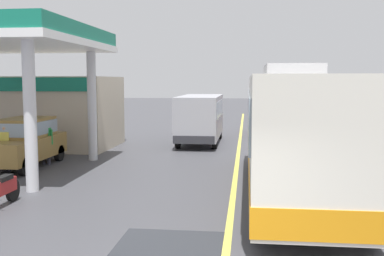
% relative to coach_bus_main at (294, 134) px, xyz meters
% --- Properties ---
extents(ground, '(120.00, 120.00, 0.00)m').
position_rel_coach_bus_main_xyz_m(ground, '(-1.69, 12.41, -1.72)').
color(ground, '#424247').
extents(lane_divider_stripe, '(0.16, 50.00, 0.01)m').
position_rel_coach_bus_main_xyz_m(lane_divider_stripe, '(-1.69, 7.41, -1.72)').
color(lane_divider_stripe, '#D8CC4C').
rests_on(lane_divider_stripe, ground).
extents(coach_bus_main, '(2.60, 11.04, 3.69)m').
position_rel_coach_bus_main_xyz_m(coach_bus_main, '(0.00, 0.00, 0.00)').
color(coach_bus_main, silver).
rests_on(coach_bus_main, ground).
extents(gas_station_roadside, '(9.10, 11.95, 5.10)m').
position_rel_coach_bus_main_xyz_m(gas_station_roadside, '(-11.22, 6.27, 0.91)').
color(gas_station_roadside, '#147259').
rests_on(gas_station_roadside, ground).
extents(car_at_pump, '(1.70, 4.20, 1.82)m').
position_rel_coach_bus_main_xyz_m(car_at_pump, '(-9.58, 3.07, -0.71)').
color(car_at_pump, olive).
rests_on(car_at_pump, ground).
extents(minibus_opposing_lane, '(2.04, 6.13, 2.44)m').
position_rel_coach_bus_main_xyz_m(minibus_opposing_lane, '(-3.71, 10.53, -0.25)').
color(minibus_opposing_lane, '#A5A5AD').
rests_on(minibus_opposing_lane, ground).
extents(motorcycle_parked_forecourt, '(0.55, 1.80, 0.92)m').
position_rel_coach_bus_main_xyz_m(motorcycle_parked_forecourt, '(-7.52, -2.36, -1.28)').
color(motorcycle_parked_forecourt, black).
rests_on(motorcycle_parked_forecourt, ground).
extents(pedestrian_near_pump, '(0.55, 0.22, 1.66)m').
position_rel_coach_bus_main_xyz_m(pedestrian_near_pump, '(-9.78, 2.10, -0.79)').
color(pedestrian_near_pump, '#33333F').
rests_on(pedestrian_near_pump, ground).
extents(pedestrian_by_shop, '(0.55, 0.22, 1.66)m').
position_rel_coach_bus_main_xyz_m(pedestrian_by_shop, '(-8.97, 3.61, -0.79)').
color(pedestrian_by_shop, '#33333F').
rests_on(pedestrian_by_shop, ground).
extents(car_trailing_behind_bus, '(1.70, 4.20, 1.82)m').
position_rel_coach_bus_main_xyz_m(car_trailing_behind_bus, '(0.14, 14.90, -0.71)').
color(car_trailing_behind_bus, maroon).
rests_on(car_trailing_behind_bus, ground).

